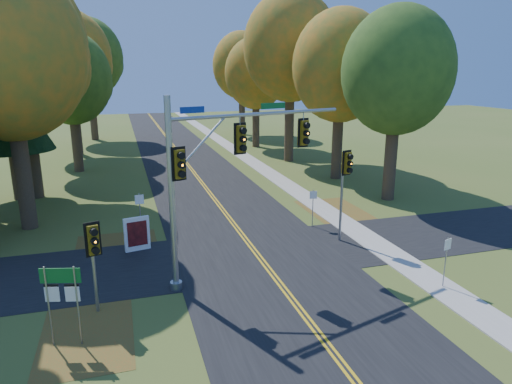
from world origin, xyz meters
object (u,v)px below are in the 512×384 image
object	(u,v)px
traffic_mast	(220,164)
east_signal_pole	(346,173)
info_kiosk	(137,234)
route_sign_cluster	(62,290)

from	to	relation	value
traffic_mast	east_signal_pole	xyz separation A→B (m)	(6.91, 2.34, -1.33)
east_signal_pole	info_kiosk	bearing A→B (deg)	153.40
east_signal_pole	traffic_mast	bearing A→B (deg)	-177.83
traffic_mast	info_kiosk	bearing A→B (deg)	111.93
info_kiosk	traffic_mast	bearing A→B (deg)	-62.99
route_sign_cluster	east_signal_pole	bearing A→B (deg)	39.20
traffic_mast	east_signal_pole	size ratio (longest dim) A/B	1.71
east_signal_pole	route_sign_cluster	size ratio (longest dim) A/B	1.76
route_sign_cluster	traffic_mast	bearing A→B (deg)	45.03
traffic_mast	info_kiosk	distance (m)	6.74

